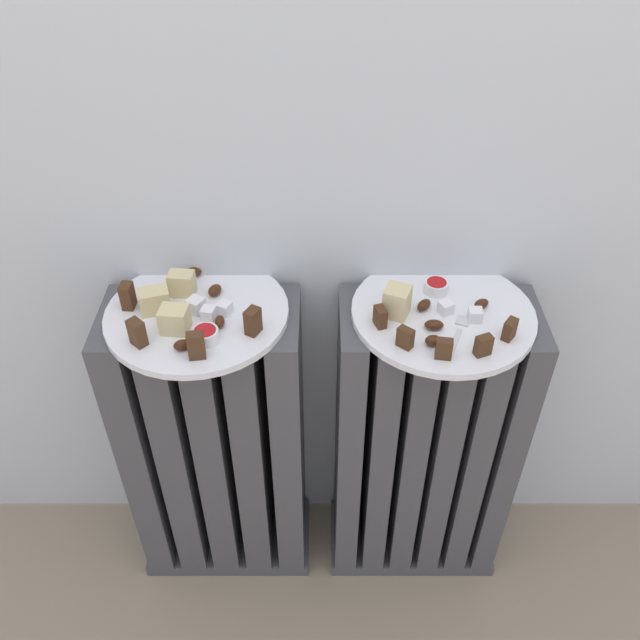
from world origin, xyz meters
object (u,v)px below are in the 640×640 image
object	(u,v)px
plate_left	(197,313)
plate_right	(443,313)
jam_bowl_left	(205,334)
fork	(458,333)
radiator_left	(218,448)
radiator_right	(422,448)
jam_bowl_right	(436,286)

from	to	relation	value
plate_left	plate_right	xyz separation A→B (m)	(0.39, 0.00, 0.00)
jam_bowl_left	fork	xyz separation A→B (m)	(0.38, 0.01, -0.01)
radiator_left	radiator_right	size ratio (longest dim) A/B	1.00
radiator_left	jam_bowl_right	size ratio (longest dim) A/B	16.54
fork	jam_bowl_right	bearing A→B (deg)	100.91
plate_left	jam_bowl_right	bearing A→B (deg)	7.28
radiator_right	jam_bowl_left	bearing A→B (deg)	-169.07
radiator_left	plate_left	distance (m)	0.34
fork	radiator_right	bearing A→B (deg)	104.49
radiator_left	fork	distance (m)	0.54
radiator_left	jam_bowl_left	bearing A→B (deg)	-70.77
jam_bowl_right	jam_bowl_left	bearing A→B (deg)	-161.59
radiator_left	fork	size ratio (longest dim) A/B	6.59
radiator_left	radiator_right	bearing A→B (deg)	0.00
plate_right	jam_bowl_right	bearing A→B (deg)	96.74
radiator_left	jam_bowl_left	size ratio (longest dim) A/B	16.21
plate_left	plate_right	world-z (taller)	same
radiator_right	plate_left	world-z (taller)	plate_left
radiator_left	fork	xyz separation A→B (m)	(0.41, -0.06, 0.34)
plate_left	jam_bowl_left	bearing A→B (deg)	-70.77
radiator_right	plate_left	size ratio (longest dim) A/B	2.21
radiator_right	plate_right	xyz separation A→B (m)	(-0.00, -0.00, 0.34)
plate_left	jam_bowl_left	xyz separation A→B (m)	(0.02, -0.07, 0.02)
jam_bowl_left	fork	world-z (taller)	jam_bowl_left
plate_right	fork	size ratio (longest dim) A/B	2.98
plate_left	plate_right	size ratio (longest dim) A/B	1.00
jam_bowl_right	fork	size ratio (longest dim) A/B	0.40
plate_right	fork	distance (m)	0.06
radiator_right	fork	size ratio (longest dim) A/B	6.59
radiator_left	plate_right	xyz separation A→B (m)	(0.39, -0.00, 0.34)
radiator_right	plate_right	bearing A→B (deg)	-135.00
plate_left	jam_bowl_left	size ratio (longest dim) A/B	7.33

